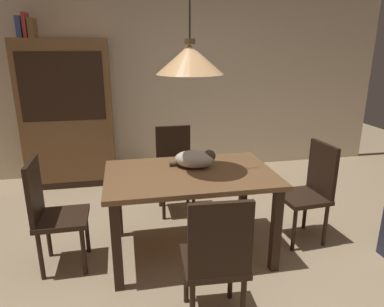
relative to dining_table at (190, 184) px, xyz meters
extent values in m
plane|color=tan|center=(0.09, -0.39, -0.65)|extent=(10.00, 10.00, 0.00)
cube|color=beige|center=(0.09, 2.26, 0.80)|extent=(6.40, 0.10, 2.90)
cube|color=brown|center=(0.00, 0.00, 0.08)|extent=(1.40, 0.90, 0.04)
cube|color=black|center=(-0.62, -0.39, -0.29)|extent=(0.07, 0.07, 0.71)
cube|color=black|center=(0.62, -0.39, -0.29)|extent=(0.07, 0.07, 0.71)
cube|color=black|center=(-0.62, 0.39, -0.29)|extent=(0.07, 0.07, 0.71)
cube|color=black|center=(0.62, 0.39, -0.29)|extent=(0.07, 0.07, 0.71)
cube|color=black|center=(-1.05, 0.00, -0.22)|extent=(0.40, 0.40, 0.04)
cube|color=black|center=(-1.23, 0.00, 0.04)|extent=(0.04, 0.38, 0.48)
cylinder|color=black|center=(-0.89, -0.16, -0.44)|extent=(0.04, 0.04, 0.41)
cylinder|color=black|center=(-0.89, 0.16, -0.44)|extent=(0.04, 0.04, 0.41)
cylinder|color=black|center=(-1.21, -0.16, -0.44)|extent=(0.04, 0.04, 0.41)
cylinder|color=black|center=(-1.21, 0.16, -0.44)|extent=(0.04, 0.04, 0.41)
cube|color=black|center=(0.00, -0.80, -0.22)|extent=(0.42, 0.42, 0.04)
cube|color=black|center=(-0.01, -0.98, 0.04)|extent=(0.38, 0.06, 0.48)
cylinder|color=black|center=(0.17, -0.65, -0.44)|extent=(0.04, 0.04, 0.41)
cylinder|color=black|center=(-0.15, -0.63, -0.44)|extent=(0.04, 0.04, 0.41)
cylinder|color=black|center=(0.15, -0.97, -0.44)|extent=(0.04, 0.04, 0.41)
cube|color=black|center=(0.00, 0.80, -0.22)|extent=(0.40, 0.40, 0.04)
cube|color=black|center=(0.00, 0.98, 0.04)|extent=(0.38, 0.04, 0.48)
cylinder|color=black|center=(-0.16, 0.64, -0.44)|extent=(0.04, 0.04, 0.41)
cylinder|color=black|center=(0.16, 0.64, -0.44)|extent=(0.04, 0.04, 0.41)
cylinder|color=black|center=(-0.16, 0.96, -0.44)|extent=(0.04, 0.04, 0.41)
cylinder|color=black|center=(0.16, 0.96, -0.44)|extent=(0.04, 0.04, 0.41)
cube|color=black|center=(1.05, 0.00, -0.22)|extent=(0.43, 0.43, 0.04)
cube|color=black|center=(1.23, 0.01, 0.04)|extent=(0.07, 0.38, 0.48)
cylinder|color=black|center=(0.88, 0.15, -0.44)|extent=(0.04, 0.04, 0.41)
cylinder|color=black|center=(0.90, -0.17, -0.44)|extent=(0.04, 0.04, 0.41)
cylinder|color=black|center=(1.20, 0.17, -0.44)|extent=(0.04, 0.04, 0.41)
cylinder|color=black|center=(1.22, -0.15, -0.44)|extent=(0.04, 0.04, 0.41)
ellipsoid|color=beige|center=(0.06, 0.12, 0.18)|extent=(0.39, 0.32, 0.15)
sphere|color=brown|center=(0.19, 0.10, 0.20)|extent=(0.11, 0.11, 0.11)
cylinder|color=brown|center=(-0.06, 0.18, 0.13)|extent=(0.18, 0.04, 0.04)
cone|color=#E0A86B|center=(0.00, 0.00, 1.01)|extent=(0.52, 0.52, 0.22)
cylinder|color=#513D23|center=(0.00, 0.00, 1.14)|extent=(0.08, 0.08, 0.04)
cube|color=brown|center=(-1.22, 1.93, 0.28)|extent=(1.10, 0.44, 1.85)
cube|color=black|center=(-1.22, 1.70, 0.65)|extent=(0.97, 0.01, 0.81)
cube|color=black|center=(-1.22, 1.93, -0.61)|extent=(1.12, 0.45, 0.08)
cube|color=#384C93|center=(-1.64, 1.93, 1.32)|extent=(0.06, 0.24, 0.24)
cube|color=#B73833|center=(-1.58, 1.93, 1.34)|extent=(0.04, 0.22, 0.28)
cube|color=brown|center=(-1.51, 1.93, 1.31)|extent=(0.06, 0.24, 0.22)
camera|label=1|loc=(-0.51, -2.66, 1.10)|focal=32.36mm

